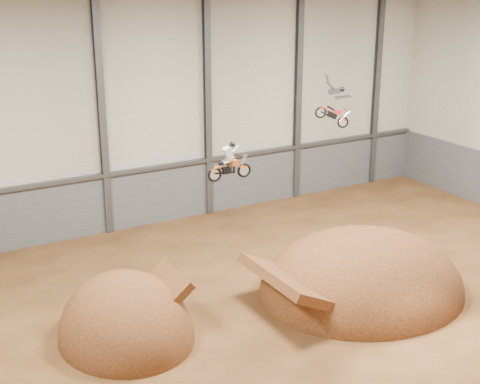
% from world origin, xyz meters
% --- Properties ---
extents(floor, '(40.00, 40.00, 0.00)m').
position_xyz_m(floor, '(0.00, 0.00, 0.00)').
color(floor, '#432612').
rests_on(floor, ground).
extents(back_wall, '(40.00, 0.10, 14.00)m').
position_xyz_m(back_wall, '(0.00, 15.00, 7.00)').
color(back_wall, beige).
rests_on(back_wall, ground).
extents(lower_band_back, '(39.80, 0.18, 3.50)m').
position_xyz_m(lower_band_back, '(0.00, 14.90, 1.75)').
color(lower_band_back, '#57595F').
rests_on(lower_band_back, ground).
extents(steel_rail, '(39.80, 0.35, 0.20)m').
position_xyz_m(steel_rail, '(0.00, 14.75, 3.55)').
color(steel_rail, '#47494F').
rests_on(steel_rail, lower_band_back).
extents(steel_column_2, '(0.40, 0.36, 13.90)m').
position_xyz_m(steel_column_2, '(-3.33, 14.80, 7.00)').
color(steel_column_2, '#47494F').
rests_on(steel_column_2, ground).
extents(steel_column_3, '(0.40, 0.36, 13.90)m').
position_xyz_m(steel_column_3, '(3.33, 14.80, 7.00)').
color(steel_column_3, '#47494F').
rests_on(steel_column_3, ground).
extents(steel_column_4, '(0.40, 0.36, 13.90)m').
position_xyz_m(steel_column_4, '(10.00, 14.80, 7.00)').
color(steel_column_4, '#47494F').
rests_on(steel_column_4, ground).
extents(steel_column_5, '(0.40, 0.36, 13.90)m').
position_xyz_m(steel_column_5, '(16.67, 14.80, 7.00)').
color(steel_column_5, '#47494F').
rests_on(steel_column_5, ground).
extents(takeoff_ramp, '(5.62, 6.49, 5.62)m').
position_xyz_m(takeoff_ramp, '(-6.74, 2.86, 0.00)').
color(takeoff_ramp, '#422110').
rests_on(takeoff_ramp, ground).
extents(landing_ramp, '(10.24, 9.06, 5.91)m').
position_xyz_m(landing_ramp, '(4.65, 1.26, 0.00)').
color(landing_ramp, '#422110').
rests_on(landing_ramp, ground).
extents(fmx_rider_a, '(2.12, 0.94, 1.88)m').
position_xyz_m(fmx_rider_a, '(-1.45, 3.34, 6.99)').
color(fmx_rider_a, '#F15304').
extents(fmx_rider_b, '(3.09, 1.89, 2.90)m').
position_xyz_m(fmx_rider_b, '(5.12, 4.96, 8.62)').
color(fmx_rider_b, red).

